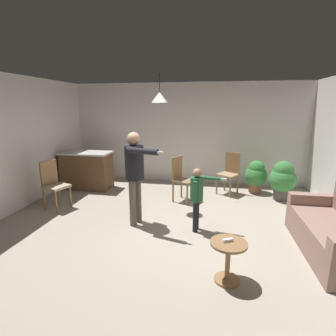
{
  "coord_description": "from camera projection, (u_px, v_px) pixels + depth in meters",
  "views": [
    {
      "loc": [
        0.77,
        -3.97,
        2.09
      ],
      "look_at": [
        -0.05,
        0.52,
        1.0
      ],
      "focal_mm": 27.87,
      "sensor_mm": 36.0,
      "label": 1
    }
  ],
  "objects": [
    {
      "name": "ground",
      "position": [
        165.0,
        232.0,
        4.41
      ],
      "size": [
        7.68,
        7.68,
        0.0
      ],
      "primitive_type": "plane",
      "color": "#9E9384"
    },
    {
      "name": "wall_back",
      "position": [
        187.0,
        134.0,
        7.16
      ],
      "size": [
        6.4,
        0.1,
        2.7
      ],
      "primitive_type": "cube",
      "color": "silver",
      "rests_on": "ground"
    },
    {
      "name": "kitchen_counter",
      "position": [
        87.0,
        170.0,
        6.7
      ],
      "size": [
        1.26,
        0.66,
        0.95
      ],
      "color": "brown",
      "rests_on": "ground"
    },
    {
      "name": "side_table_by_couch",
      "position": [
        228.0,
        257.0,
        3.12
      ],
      "size": [
        0.44,
        0.44,
        0.52
      ],
      "color": "olive",
      "rests_on": "ground"
    },
    {
      "name": "person_adult",
      "position": [
        135.0,
        169.0,
        4.52
      ],
      "size": [
        0.75,
        0.61,
        1.66
      ],
      "rotation": [
        0.0,
        0.0,
        -1.84
      ],
      "color": "#60564C",
      "rests_on": "ground"
    },
    {
      "name": "person_child",
      "position": [
        197.0,
        193.0,
        4.34
      ],
      "size": [
        0.59,
        0.32,
        1.1
      ],
      "rotation": [
        0.0,
        0.0,
        -1.71
      ],
      "color": "black",
      "rests_on": "ground"
    },
    {
      "name": "dining_chair_by_counter",
      "position": [
        181.0,
        177.0,
        5.79
      ],
      "size": [
        0.55,
        0.55,
        1.0
      ],
      "rotation": [
        0.0,
        0.0,
        4.3
      ],
      "color": "olive",
      "rests_on": "ground"
    },
    {
      "name": "dining_chair_near_wall",
      "position": [
        54.0,
        183.0,
        5.36
      ],
      "size": [
        0.53,
        0.53,
        1.0
      ],
      "rotation": [
        0.0,
        0.0,
        4.4
      ],
      "color": "olive",
      "rests_on": "ground"
    },
    {
      "name": "dining_chair_centre_back",
      "position": [
        230.0,
        171.0,
        6.29
      ],
      "size": [
        0.58,
        0.58,
        1.0
      ],
      "rotation": [
        0.0,
        0.0,
        2.56
      ],
      "color": "olive",
      "rests_on": "ground"
    },
    {
      "name": "potted_plant_corner",
      "position": [
        256.0,
        175.0,
        6.37
      ],
      "size": [
        0.52,
        0.52,
        0.8
      ],
      "color": "brown",
      "rests_on": "ground"
    },
    {
      "name": "potted_plant_by_wall",
      "position": [
        283.0,
        179.0,
        5.86
      ],
      "size": [
        0.59,
        0.59,
        0.9
      ],
      "color": "#4C4742",
      "rests_on": "ground"
    },
    {
      "name": "spare_remote_on_table",
      "position": [
        228.0,
        240.0,
        3.08
      ],
      "size": [
        0.13,
        0.09,
        0.04
      ],
      "primitive_type": "cube",
      "rotation": [
        0.0,
        0.0,
        2.06
      ],
      "color": "white",
      "rests_on": "side_table_by_couch"
    },
    {
      "name": "ceiling_light_pendant",
      "position": [
        160.0,
        97.0,
        5.05
      ],
      "size": [
        0.32,
        0.32,
        0.55
      ],
      "color": "silver"
    }
  ]
}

